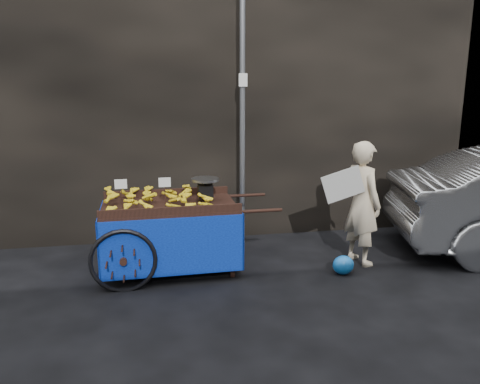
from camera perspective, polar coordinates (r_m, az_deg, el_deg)
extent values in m
plane|color=black|center=(5.91, -0.31, -10.36)|extent=(80.00, 80.00, 0.00)
cube|color=black|center=(7.94, -11.04, 13.92)|extent=(11.00, 2.00, 5.00)
cylinder|color=slate|center=(6.76, 0.29, 10.11)|extent=(0.08, 0.08, 4.00)
cube|color=white|center=(6.71, 0.37, 13.50)|extent=(0.12, 0.02, 0.18)
cube|color=black|center=(5.97, -8.61, -1.81)|extent=(1.69, 1.08, 0.06)
cube|color=black|center=(6.42, -8.89, -0.08)|extent=(1.67, 0.09, 0.10)
cube|color=black|center=(5.48, -8.34, -2.36)|extent=(1.67, 0.09, 0.10)
cube|color=black|center=(5.78, -0.95, -6.48)|extent=(0.05, 0.05, 0.83)
cube|color=black|center=(6.55, -2.32, -4.10)|extent=(0.05, 0.05, 0.83)
cylinder|color=black|center=(5.73, 2.62, -2.30)|extent=(0.52, 0.06, 0.04)
cylinder|color=black|center=(6.51, 0.81, -0.41)|extent=(0.52, 0.06, 0.04)
torus|color=black|center=(5.57, -14.04, -8.20)|extent=(0.78, 0.07, 0.78)
torus|color=black|center=(6.64, -13.71, -4.72)|extent=(0.78, 0.07, 0.78)
cylinder|color=black|center=(6.10, -13.86, -6.31)|extent=(0.08, 1.17, 0.05)
cube|color=navy|center=(5.56, -8.17, -6.71)|extent=(1.71, 0.07, 0.71)
cube|color=navy|center=(6.57, -8.77, -3.63)|extent=(1.71, 0.07, 0.71)
cube|color=navy|center=(6.09, -16.47, -5.39)|extent=(0.05, 1.08, 0.71)
cube|color=navy|center=(6.16, -0.63, -4.60)|extent=(0.05, 1.08, 0.71)
cube|color=black|center=(6.02, -4.24, 0.16)|extent=(0.19, 0.15, 0.17)
cylinder|color=silver|center=(5.98, -4.27, 1.52)|extent=(0.36, 0.36, 0.03)
cube|color=white|center=(5.78, -14.33, 0.94)|extent=(0.15, 0.01, 0.11)
cube|color=white|center=(5.77, -9.17, 1.18)|extent=(0.15, 0.01, 0.11)
imported|color=beige|center=(6.34, 14.65, -1.32)|extent=(0.57, 0.69, 1.64)
cube|color=silver|center=(6.05, 12.45, 0.88)|extent=(0.59, 0.07, 0.50)
ellipsoid|color=blue|center=(6.09, 12.47, -8.68)|extent=(0.27, 0.22, 0.24)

